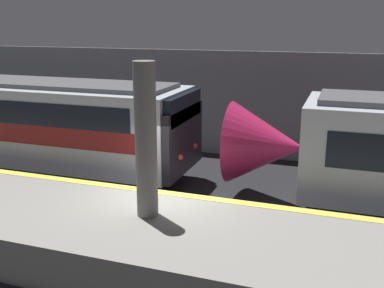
{
  "coord_description": "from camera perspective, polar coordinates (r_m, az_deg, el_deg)",
  "views": [
    {
      "loc": [
        4.37,
        -10.31,
        5.34
      ],
      "look_at": [
        0.43,
        1.05,
        2.07
      ],
      "focal_mm": 42.0,
      "sensor_mm": 36.0,
      "label": 1
    }
  ],
  "objects": [
    {
      "name": "station_rear_barrier",
      "position": [
        18.36,
        5.09,
        5.07
      ],
      "size": [
        50.0,
        0.15,
        4.26
      ],
      "color": "gray",
      "rests_on": "ground"
    },
    {
      "name": "support_pillar_near",
      "position": [
        10.01,
        -5.88,
        0.35
      ],
      "size": [
        0.49,
        0.49,
        3.53
      ],
      "color": "slate",
      "rests_on": "platform"
    },
    {
      "name": "platform",
      "position": [
        10.68,
        -7.42,
        -11.81
      ],
      "size": [
        40.0,
        3.69,
        1.03
      ],
      "color": "gray",
      "rests_on": "ground"
    },
    {
      "name": "ground_plane",
      "position": [
        12.41,
        -3.51,
        -10.32
      ],
      "size": [
        120.0,
        120.0,
        0.0
      ],
      "primitive_type": "plane",
      "color": "black"
    }
  ]
}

